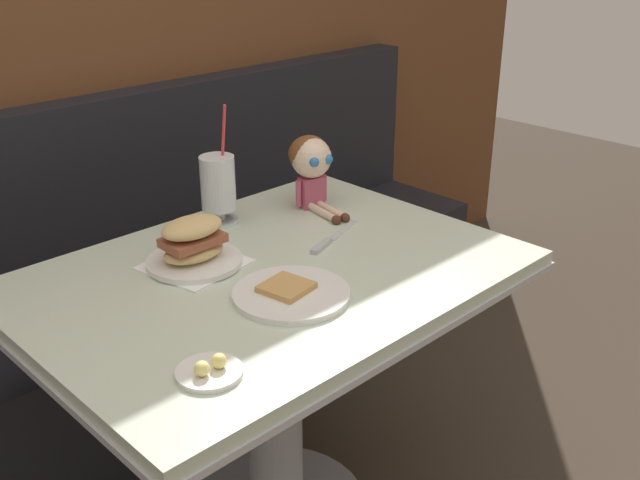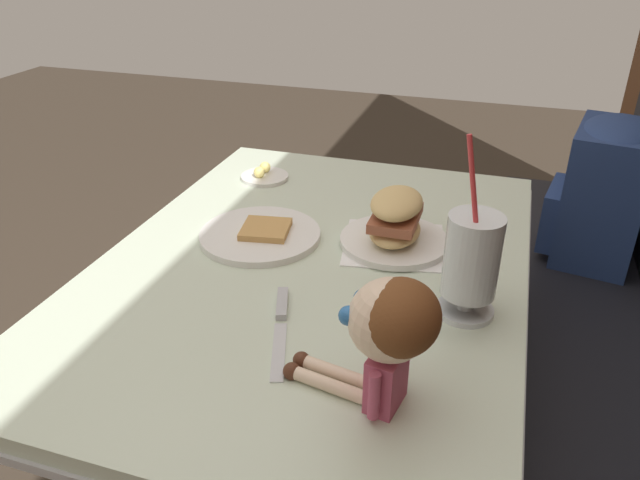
{
  "view_description": "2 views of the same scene",
  "coord_description": "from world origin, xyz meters",
  "px_view_note": "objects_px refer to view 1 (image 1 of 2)",
  "views": [
    {
      "loc": [
        -0.98,
        -0.99,
        1.49
      ],
      "look_at": [
        0.13,
        0.14,
        0.78
      ],
      "focal_mm": 41.95,
      "sensor_mm": 36.0,
      "label": 1
    },
    {
      "loc": [
        0.96,
        0.5,
        1.33
      ],
      "look_at": [
        -0.02,
        0.19,
        0.78
      ],
      "focal_mm": 33.97,
      "sensor_mm": 36.0,
      "label": 2
    }
  ],
  "objects_px": {
    "milkshake_glass": "(218,186)",
    "seated_doll": "(311,162)",
    "sandwich_plate": "(193,247)",
    "butter_saucer": "(210,371)",
    "toast_plate": "(291,293)",
    "butter_knife": "(328,241)"
  },
  "relations": [
    {
      "from": "seated_doll",
      "to": "butter_knife",
      "type": "bearing_deg",
      "value": -124.68
    },
    {
      "from": "butter_knife",
      "to": "seated_doll",
      "type": "xyz_separation_m",
      "value": [
        0.14,
        0.21,
        0.12
      ]
    },
    {
      "from": "toast_plate",
      "to": "seated_doll",
      "type": "height_order",
      "value": "seated_doll"
    },
    {
      "from": "toast_plate",
      "to": "butter_knife",
      "type": "distance_m",
      "value": 0.29
    },
    {
      "from": "butter_knife",
      "to": "butter_saucer",
      "type": "bearing_deg",
      "value": -154.93
    },
    {
      "from": "toast_plate",
      "to": "butter_saucer",
      "type": "xyz_separation_m",
      "value": [
        -0.3,
        -0.11,
        0.0
      ]
    },
    {
      "from": "butter_saucer",
      "to": "sandwich_plate",
      "type": "bearing_deg",
      "value": 57.69
    },
    {
      "from": "seated_doll",
      "to": "toast_plate",
      "type": "bearing_deg",
      "value": -138.54
    },
    {
      "from": "butter_saucer",
      "to": "butter_knife",
      "type": "distance_m",
      "value": 0.6
    },
    {
      "from": "sandwich_plate",
      "to": "butter_saucer",
      "type": "distance_m",
      "value": 0.46
    },
    {
      "from": "milkshake_glass",
      "to": "sandwich_plate",
      "type": "height_order",
      "value": "milkshake_glass"
    },
    {
      "from": "milkshake_glass",
      "to": "seated_doll",
      "type": "distance_m",
      "value": 0.27
    },
    {
      "from": "butter_saucer",
      "to": "seated_doll",
      "type": "distance_m",
      "value": 0.84
    },
    {
      "from": "toast_plate",
      "to": "sandwich_plate",
      "type": "relative_size",
      "value": 1.08
    },
    {
      "from": "sandwich_plate",
      "to": "butter_knife",
      "type": "relative_size",
      "value": 1.01
    },
    {
      "from": "seated_doll",
      "to": "sandwich_plate",
      "type": "bearing_deg",
      "value": -170.02
    },
    {
      "from": "milkshake_glass",
      "to": "butter_saucer",
      "type": "relative_size",
      "value": 2.62
    },
    {
      "from": "seated_doll",
      "to": "milkshake_glass",
      "type": "bearing_deg",
      "value": 161.96
    },
    {
      "from": "toast_plate",
      "to": "milkshake_glass",
      "type": "relative_size",
      "value": 0.79
    },
    {
      "from": "butter_saucer",
      "to": "butter_knife",
      "type": "height_order",
      "value": "butter_saucer"
    },
    {
      "from": "sandwich_plate",
      "to": "butter_knife",
      "type": "xyz_separation_m",
      "value": [
        0.3,
        -0.13,
        -0.04
      ]
    },
    {
      "from": "milkshake_glass",
      "to": "sandwich_plate",
      "type": "relative_size",
      "value": 1.36
    }
  ]
}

